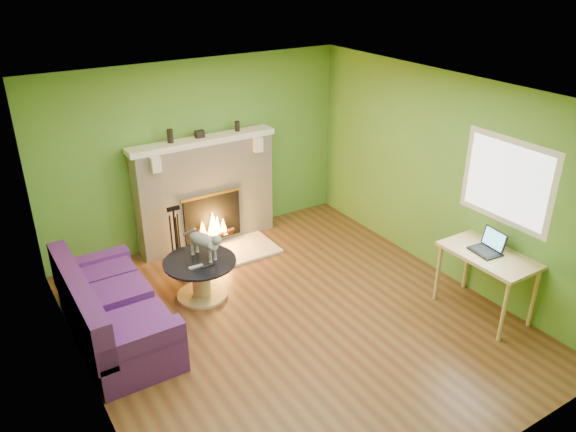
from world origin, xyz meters
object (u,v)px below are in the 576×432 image
at_px(sofa, 111,312).
at_px(coffee_table, 201,276).
at_px(cat, 203,243).
at_px(desk, 488,261).

bearing_deg(sofa, coffee_table, 11.74).
bearing_deg(coffee_table, cat, 32.01).
xyz_separation_m(sofa, coffee_table, (1.16, 0.24, -0.04)).
relative_size(desk, cat, 1.73).
bearing_deg(cat, sofa, 173.10).
height_order(desk, cat, cat).
relative_size(sofa, desk, 1.80).
xyz_separation_m(desk, cat, (-2.57, 2.11, 0.00)).
bearing_deg(sofa, cat, 13.21).
distance_m(coffee_table, cat, 0.41).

